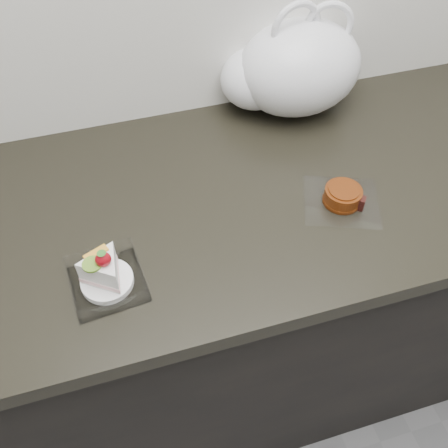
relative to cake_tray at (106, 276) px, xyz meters
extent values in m
cube|color=black|center=(0.35, 0.16, -0.50)|extent=(2.00, 0.60, 0.86)
cube|color=black|center=(0.35, 0.16, -0.05)|extent=(2.04, 0.64, 0.04)
cube|color=white|center=(0.00, 0.00, -0.03)|extent=(0.14, 0.14, 0.00)
cylinder|color=white|center=(0.00, 0.00, -0.02)|extent=(0.09, 0.09, 0.01)
ellipsoid|color=#A80B1C|center=(0.01, -0.01, 0.06)|extent=(0.03, 0.02, 0.03)
cone|color=#2D7223|center=(0.01, -0.01, 0.07)|extent=(0.02, 0.02, 0.01)
cylinder|color=olive|center=(-0.02, -0.01, 0.05)|extent=(0.03, 0.03, 0.00)
cube|color=gold|center=(-0.01, 0.02, 0.05)|extent=(0.05, 0.03, 0.00)
cube|color=white|center=(0.50, 0.07, -0.03)|extent=(0.20, 0.19, 0.00)
cylinder|color=#60260B|center=(0.50, 0.07, -0.01)|extent=(0.09, 0.09, 0.03)
cylinder|color=#60260B|center=(0.50, 0.07, -0.02)|extent=(0.09, 0.09, 0.01)
cylinder|color=#60260B|center=(0.50, 0.07, 0.01)|extent=(0.07, 0.07, 0.00)
cube|color=black|center=(0.52, 0.04, -0.01)|extent=(0.03, 0.03, 0.03)
ellipsoid|color=white|center=(0.52, 0.40, 0.08)|extent=(0.31, 0.24, 0.22)
ellipsoid|color=white|center=(0.43, 0.42, 0.06)|extent=(0.18, 0.16, 0.15)
torus|color=white|center=(0.50, 0.40, 0.19)|extent=(0.12, 0.03, 0.12)
torus|color=white|center=(0.58, 0.40, 0.18)|extent=(0.11, 0.04, 0.11)
camera|label=1|loc=(0.06, -0.55, 0.73)|focal=40.00mm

